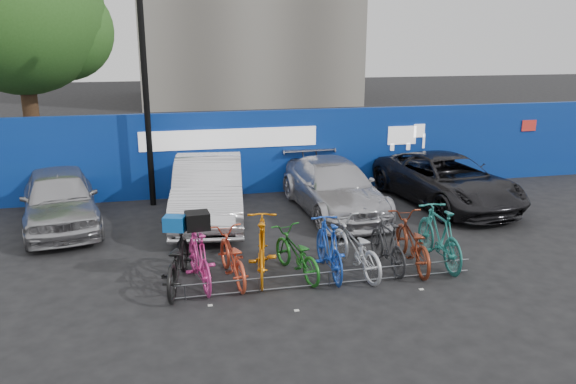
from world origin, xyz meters
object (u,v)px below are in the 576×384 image
object	(u,v)px
tree	(27,15)
bike_9	(439,236)
bike_2	(232,257)
bike_3	(262,247)
car_0	(60,198)
bike_5	(329,247)
car_3	(446,180)
bike_0	(177,259)
bike_1	(199,257)
car_2	(334,187)
bike_7	(387,244)
car_1	(209,190)
bike_4	(296,254)
lamppost	(145,83)
bike_8	(412,242)
bike_rack	(329,278)
bike_6	(355,247)

from	to	relation	value
tree	bike_9	bearing A→B (deg)	-47.64
bike_2	bike_3	distance (m)	0.61
car_0	bike_5	distance (m)	6.83
car_3	bike_0	distance (m)	8.20
bike_1	bike_3	size ratio (longest dim) A/B	0.92
car_3	bike_1	distance (m)	7.85
car_2	bike_9	xyz separation A→B (m)	(1.04, -3.80, -0.06)
bike_2	bike_7	world-z (taller)	bike_7
tree	bike_2	xyz separation A→B (m)	(5.07, -10.00, -4.60)
car_1	bike_2	distance (m)	3.77
car_3	bike_7	distance (m)	4.97
bike_4	lamppost	bearing A→B (deg)	-78.22
bike_8	bike_1	bearing A→B (deg)	4.84
car_2	bike_9	distance (m)	3.94
bike_rack	bike_1	size ratio (longest dim) A/B	3.08
bike_2	bike_7	xyz separation A→B (m)	(3.06, -0.09, 0.03)
bike_7	car_2	bearing A→B (deg)	-92.38
bike_6	bike_8	xyz separation A→B (m)	(1.19, 0.03, -0.00)
lamppost	bike_4	world-z (taller)	lamppost
bike_rack	car_3	xyz separation A→B (m)	(4.60, 4.34, 0.51)
car_2	bike_2	xyz separation A→B (m)	(-3.11, -3.69, -0.19)
car_2	bike_9	size ratio (longest dim) A/B	2.29
bike_1	bike_3	world-z (taller)	bike_3
car_1	bike_0	xyz separation A→B (m)	(-0.90, -3.79, -0.23)
car_1	bike_1	distance (m)	3.86
bike_rack	bike_1	xyz separation A→B (m)	(-2.31, 0.59, 0.38)
bike_1	bike_6	bearing A→B (deg)	170.18
bike_6	bike_2	bearing A→B (deg)	-12.55
bike_0	bike_6	xyz separation A→B (m)	(3.37, -0.10, -0.03)
lamppost	car_1	bearing A→B (deg)	-48.73
bike_7	lamppost	bearing A→B (deg)	-51.62
car_0	bike_rack	bearing A→B (deg)	-51.67
tree	bike_1	distance (m)	11.90
bike_0	bike_8	bearing A→B (deg)	-170.47
bike_5	bike_1	bearing A→B (deg)	-0.21
lamppost	car_0	xyz separation A→B (m)	(-2.12, -1.39, -2.56)
bike_rack	bike_8	xyz separation A→B (m)	(1.86, 0.55, 0.35)
bike_0	bike_6	distance (m)	3.37
car_3	bike_2	distance (m)	7.30
car_1	bike_9	bearing A→B (deg)	-35.81
car_0	bike_4	xyz separation A→B (m)	(4.84, -4.02, -0.26)
bike_8	car_3	bearing A→B (deg)	-120.34
lamppost	bike_0	size ratio (longest dim) A/B	2.97
bike_8	bike_6	bearing A→B (deg)	6.93
car_1	bike_7	distance (m)	4.98
car_0	car_1	xyz separation A→B (m)	(3.51, -0.21, 0.06)
bike_7	tree	bearing A→B (deg)	-52.76
tree	lamppost	bearing A→B (deg)	-52.49
car_1	bike_4	bearing A→B (deg)	-64.40
bike_8	bike_4	bearing A→B (deg)	4.30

